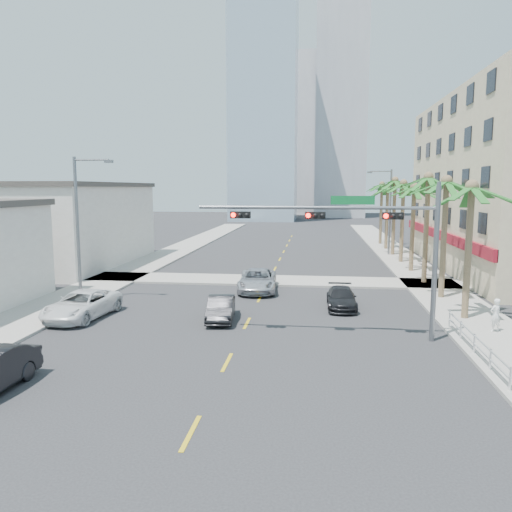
{
  "coord_description": "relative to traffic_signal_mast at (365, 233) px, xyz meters",
  "views": [
    {
      "loc": [
        3.54,
        -15.41,
        7.12
      ],
      "look_at": [
        0.39,
        10.78,
        3.5
      ],
      "focal_mm": 35.0,
      "sensor_mm": 36.0,
      "label": 1
    }
  ],
  "objects": [
    {
      "name": "palm_tree_2",
      "position": [
        5.82,
        14.45,
        2.72
      ],
      "size": [
        4.8,
        4.8,
        8.52
      ],
      "color": "brown",
      "rests_on": "ground"
    },
    {
      "name": "ground",
      "position": [
        -5.78,
        -7.95,
        -5.06
      ],
      "size": [
        260.0,
        260.0,
        0.0
      ],
      "primitive_type": "plane",
      "color": "#262628",
      "rests_on": "ground"
    },
    {
      "name": "sidewalk_left",
      "position": [
        -17.78,
        12.05,
        -4.99
      ],
      "size": [
        4.0,
        120.0,
        0.15
      ],
      "primitive_type": "cube",
      "color": "gray",
      "rests_on": "ground"
    },
    {
      "name": "palm_tree_3",
      "position": [
        5.82,
        19.65,
        2.02
      ],
      "size": [
        4.8,
        4.8,
        7.8
      ],
      "color": "brown",
      "rests_on": "ground"
    },
    {
      "name": "sidewalk_cross",
      "position": [
        -5.78,
        14.05,
        -4.99
      ],
      "size": [
        80.0,
        4.0,
        0.15
      ],
      "primitive_type": "cube",
      "color": "gray",
      "rests_on": "ground"
    },
    {
      "name": "palm_tree_1",
      "position": [
        5.82,
        9.25,
        2.37
      ],
      "size": [
        4.8,
        4.8,
        8.16
      ],
      "color": "brown",
      "rests_on": "ground"
    },
    {
      "name": "palm_tree_5",
      "position": [
        5.82,
        30.05,
        2.72
      ],
      "size": [
        4.8,
        4.8,
        8.52
      ],
      "color": "brown",
      "rests_on": "ground"
    },
    {
      "name": "palm_tree_7",
      "position": [
        5.82,
        40.45,
        2.37
      ],
      "size": [
        4.8,
        4.8,
        8.16
      ],
      "color": "brown",
      "rests_on": "ground"
    },
    {
      "name": "tower_far_right",
      "position": [
        3.22,
        102.05,
        24.94
      ],
      "size": [
        12.0,
        12.0,
        60.0
      ],
      "primitive_type": "cube",
      "color": "#ADADB2",
      "rests_on": "ground"
    },
    {
      "name": "car_parked_far",
      "position": [
        -14.95,
        2.06,
        -4.32
      ],
      "size": [
        2.98,
        5.55,
        1.48
      ],
      "primitive_type": "imported",
      "rotation": [
        0.0,
        0.0,
        -0.1
      ],
      "color": "white",
      "rests_on": "ground"
    },
    {
      "name": "building_left_far",
      "position": [
        -25.28,
        20.05,
        -1.46
      ],
      "size": [
        11.0,
        18.0,
        7.2
      ],
      "primitive_type": "cube",
      "color": "beige",
      "rests_on": "ground"
    },
    {
      "name": "palm_tree_4",
      "position": [
        5.82,
        24.85,
        2.37
      ],
      "size": [
        4.8,
        4.8,
        8.16
      ],
      "color": "brown",
      "rests_on": "ground"
    },
    {
      "name": "car_lane_right",
      "position": [
        -0.67,
        6.07,
        -4.45
      ],
      "size": [
        1.73,
        4.2,
        1.21
      ],
      "primitive_type": "imported",
      "rotation": [
        0.0,
        0.0,
        0.01
      ],
      "color": "black",
      "rests_on": "ground"
    },
    {
      "name": "guardrail",
      "position": [
        4.52,
        -1.95,
        -4.39
      ],
      "size": [
        0.08,
        8.08,
        1.0
      ],
      "color": "silver",
      "rests_on": "ground"
    },
    {
      "name": "tower_far_center",
      "position": [
        -8.78,
        117.05,
        15.94
      ],
      "size": [
        16.0,
        16.0,
        42.0
      ],
      "primitive_type": "cube",
      "color": "#ADADB2",
      "rests_on": "ground"
    },
    {
      "name": "palm_tree_6",
      "position": [
        5.82,
        35.25,
        2.02
      ],
      "size": [
        4.8,
        4.8,
        7.8
      ],
      "color": "brown",
      "rests_on": "ground"
    },
    {
      "name": "pedestrian",
      "position": [
        6.52,
        1.52,
        -4.09
      ],
      "size": [
        0.71,
        0.62,
        1.64
      ],
      "primitive_type": "imported",
      "rotation": [
        0.0,
        0.0,
        3.61
      ],
      "color": "white",
      "rests_on": "sidewalk_right"
    },
    {
      "name": "car_lane_center",
      "position": [
        -6.2,
        10.36,
        -4.31
      ],
      "size": [
        2.84,
        5.59,
        1.51
      ],
      "primitive_type": "imported",
      "rotation": [
        0.0,
        0.0,
        0.06
      ],
      "color": "silver",
      "rests_on": "ground"
    },
    {
      "name": "tower_far_left",
      "position": [
        -13.78,
        87.05,
        18.94
      ],
      "size": [
        14.0,
        14.0,
        48.0
      ],
      "primitive_type": "cube",
      "color": "#99B2C6",
      "rests_on": "ground"
    },
    {
      "name": "streetlight_left",
      "position": [
        -16.78,
        6.05,
        -0.0
      ],
      "size": [
        2.55,
        0.25,
        9.0
      ],
      "color": "slate",
      "rests_on": "ground"
    },
    {
      "name": "sidewalk_right",
      "position": [
        6.22,
        12.05,
        -4.99
      ],
      "size": [
        4.0,
        120.0,
        0.15
      ],
      "primitive_type": "cube",
      "color": "gray",
      "rests_on": "ground"
    },
    {
      "name": "palm_tree_0",
      "position": [
        5.82,
        4.05,
        2.02
      ],
      "size": [
        4.8,
        4.8,
        7.8
      ],
      "color": "brown",
      "rests_on": "ground"
    },
    {
      "name": "car_lane_left",
      "position": [
        -7.28,
        2.53,
        -4.42
      ],
      "size": [
        1.77,
        4.03,
        1.29
      ],
      "primitive_type": "imported",
      "rotation": [
        0.0,
        0.0,
        0.11
      ],
      "color": "black",
      "rests_on": "ground"
    },
    {
      "name": "streetlight_right",
      "position": [
        5.21,
        30.05,
        -0.0
      ],
      "size": [
        2.55,
        0.25,
        9.0
      ],
      "color": "slate",
      "rests_on": "ground"
    },
    {
      "name": "traffic_signal_mast",
      "position": [
        0.0,
        0.0,
        0.0
      ],
      "size": [
        11.12,
        0.54,
        7.2
      ],
      "color": "slate",
      "rests_on": "ground"
    }
  ]
}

